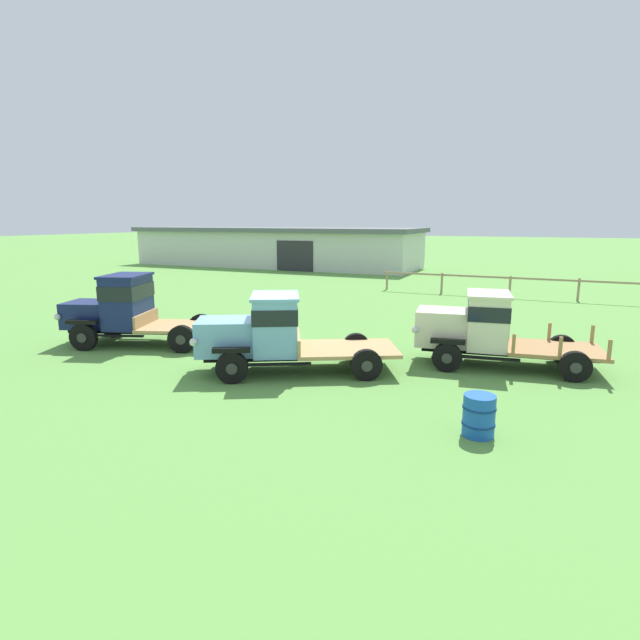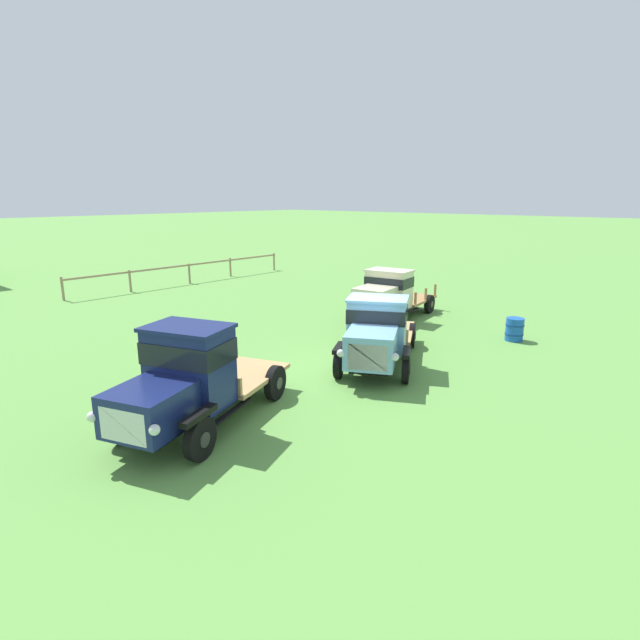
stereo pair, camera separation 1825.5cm
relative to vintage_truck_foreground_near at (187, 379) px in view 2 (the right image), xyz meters
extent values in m
plane|color=#5B9342|center=(5.52, -0.41, -1.17)|extent=(240.00, 240.00, 0.00)
cylinder|color=#997F60|center=(3.97, 16.22, -0.59)|extent=(0.12, 0.12, 1.15)
cylinder|color=#997F60|center=(7.23, 15.85, -0.59)|extent=(0.12, 0.12, 1.15)
cylinder|color=#997F60|center=(10.78, 15.72, -0.59)|extent=(0.12, 0.12, 1.15)
cylinder|color=#997F60|center=(14.00, 16.03, -0.59)|extent=(0.12, 0.12, 1.15)
cylinder|color=#997F60|center=(17.64, 15.92, -0.59)|extent=(0.12, 0.12, 1.15)
cube|color=#997F60|center=(10.81, 15.94, -0.13)|extent=(13.86, 0.08, 0.10)
cylinder|color=black|center=(-0.58, -1.19, -0.74)|extent=(0.87, 0.46, 0.86)
cylinder|color=#2D2D2D|center=(-0.54, -1.30, -0.74)|extent=(0.29, 0.13, 0.30)
cylinder|color=black|center=(-1.20, 0.56, -0.74)|extent=(0.87, 0.46, 0.86)
cylinder|color=#2D2D2D|center=(-1.24, 0.67, -0.74)|extent=(0.29, 0.13, 0.30)
cylinder|color=black|center=(2.39, -0.14, -0.74)|extent=(0.87, 0.46, 0.86)
cylinder|color=#2D2D2D|center=(2.43, -0.25, -0.74)|extent=(0.29, 0.13, 0.30)
cylinder|color=black|center=(1.77, 1.61, -0.74)|extent=(0.87, 0.46, 0.86)
cylinder|color=#2D2D2D|center=(1.73, 1.72, -0.74)|extent=(0.29, 0.13, 0.30)
cube|color=black|center=(0.54, 0.19, -0.66)|extent=(4.63, 2.48, 0.12)
cube|color=#141E51|center=(-1.10, -0.39, -0.18)|extent=(1.83, 1.72, 0.83)
cube|color=silver|center=(-1.77, -0.62, -0.22)|extent=(0.40, 0.99, 0.62)
sphere|color=silver|center=(-1.54, -1.29, -0.16)|extent=(0.20, 0.20, 0.20)
sphere|color=silver|center=(-2.01, 0.03, -0.16)|extent=(0.20, 0.20, 0.20)
cube|color=black|center=(-0.58, -1.19, -0.26)|extent=(1.00, 0.52, 0.12)
cube|color=black|center=(-1.20, 0.56, -0.26)|extent=(1.00, 0.52, 0.12)
cube|color=#141E51|center=(0.11, 0.04, 0.23)|extent=(1.57, 1.91, 1.65)
cube|color=black|center=(0.11, 0.04, 0.60)|extent=(1.62, 1.96, 0.46)
cube|color=#141E51|center=(0.11, 0.04, 1.09)|extent=(1.69, 2.01, 0.08)
cube|color=black|center=(0.52, -0.79, -0.68)|extent=(1.48, 0.64, 0.05)
cube|color=black|center=(-0.09, 0.94, -0.68)|extent=(1.48, 0.64, 0.05)
cube|color=tan|center=(1.74, 0.62, -0.55)|extent=(2.88, 2.59, 0.10)
cube|color=tan|center=(0.66, 0.23, -0.32)|extent=(0.67, 1.70, 0.44)
cylinder|color=black|center=(5.46, -1.98, -0.76)|extent=(0.80, 0.54, 0.81)
cylinder|color=#2D2D2D|center=(5.51, -2.07, -0.76)|extent=(0.26, 0.16, 0.28)
cylinder|color=black|center=(4.60, -0.36, -0.76)|extent=(0.80, 0.54, 0.81)
cylinder|color=#2D2D2D|center=(4.55, -0.27, -0.76)|extent=(0.26, 0.16, 0.28)
cylinder|color=black|center=(8.44, -0.37, -0.76)|extent=(0.80, 0.54, 0.81)
cylinder|color=#2D2D2D|center=(8.49, -0.47, -0.76)|extent=(0.26, 0.16, 0.28)
cylinder|color=black|center=(7.57, 1.24, -0.76)|extent=(0.80, 0.54, 0.81)
cylinder|color=#2D2D2D|center=(7.52, 1.33, -0.76)|extent=(0.26, 0.16, 0.28)
cube|color=black|center=(6.50, -0.38, -0.68)|extent=(4.76, 3.20, 0.12)
cube|color=#70A3D1|center=(4.83, -1.28, -0.17)|extent=(1.93, 1.84, 0.91)
cube|color=silver|center=(4.20, -1.62, -0.21)|extent=(0.53, 0.92, 0.68)
sphere|color=silver|center=(4.52, -2.23, -0.14)|extent=(0.20, 0.20, 0.20)
sphere|color=silver|center=(3.86, -1.02, -0.14)|extent=(0.20, 0.20, 0.20)
cube|color=black|center=(5.46, -1.98, -0.31)|extent=(0.91, 0.62, 0.12)
cube|color=black|center=(4.60, -0.36, -0.31)|extent=(0.91, 0.62, 0.12)
cube|color=#70A3D1|center=(5.98, -0.66, 0.12)|extent=(1.75, 1.95, 1.47)
cube|color=black|center=(5.98, -0.66, 0.45)|extent=(1.80, 2.00, 0.41)
cube|color=#70A3D1|center=(5.98, -0.66, 0.89)|extent=(1.88, 2.07, 0.08)
cube|color=black|center=(6.51, -1.39, -0.70)|extent=(1.44, 0.86, 0.05)
cube|color=black|center=(5.66, 0.19, -0.70)|extent=(1.44, 0.86, 0.05)
cube|color=tan|center=(7.65, 0.24, -0.57)|extent=(3.24, 2.92, 0.10)
cube|color=tan|center=(6.51, -0.37, -0.34)|extent=(0.90, 1.57, 0.44)
cylinder|color=black|center=(10.17, 1.23, -0.77)|extent=(0.81, 0.31, 0.79)
cylinder|color=#2D2D2D|center=(10.18, 1.12, -0.77)|extent=(0.28, 0.07, 0.28)
cylinder|color=black|center=(9.90, 3.10, -0.77)|extent=(0.81, 0.31, 0.79)
cylinder|color=#2D2D2D|center=(9.88, 3.21, -0.77)|extent=(0.28, 0.07, 0.28)
cylinder|color=black|center=(13.26, 1.68, -0.77)|extent=(0.81, 0.31, 0.79)
cylinder|color=#2D2D2D|center=(13.28, 1.57, -0.77)|extent=(0.28, 0.07, 0.28)
cylinder|color=black|center=(12.99, 3.54, -0.77)|extent=(0.81, 0.31, 0.79)
cylinder|color=#2D2D2D|center=(12.98, 3.65, -0.77)|extent=(0.28, 0.07, 0.28)
cube|color=black|center=(11.56, 2.38, -0.69)|extent=(4.61, 1.67, 0.12)
cube|color=beige|center=(9.83, 2.14, -0.14)|extent=(1.57, 1.50, 0.99)
cube|color=silver|center=(9.16, 2.04, -0.19)|extent=(0.21, 1.03, 0.74)
sphere|color=silver|center=(9.25, 1.34, -0.11)|extent=(0.20, 0.20, 0.20)
sphere|color=silver|center=(9.05, 2.74, -0.11)|extent=(0.20, 0.20, 0.20)
cube|color=black|center=(10.17, 1.23, -0.33)|extent=(0.92, 0.33, 0.12)
cube|color=black|center=(9.90, 3.10, -0.33)|extent=(0.92, 0.33, 0.12)
cube|color=beige|center=(11.03, 2.31, 0.09)|extent=(1.26, 1.79, 1.45)
cube|color=black|center=(11.03, 2.31, 0.41)|extent=(1.31, 1.83, 0.40)
cube|color=beige|center=(11.03, 2.31, 0.85)|extent=(1.37, 1.88, 0.08)
cube|color=black|center=(11.26, 1.41, -0.71)|extent=(1.46, 0.35, 0.05)
cube|color=black|center=(11.00, 3.24, -0.71)|extent=(1.46, 0.35, 0.05)
cube|color=#9E7547|center=(12.76, 2.56, -0.58)|extent=(2.71, 2.21, 0.10)
cube|color=#9E7547|center=(11.79, 1.52, -0.28)|extent=(0.09, 0.09, 0.50)
cube|color=#9E7547|center=(11.54, 3.28, -0.28)|extent=(0.09, 0.09, 0.50)
cube|color=#9E7547|center=(12.89, 1.67, -0.28)|extent=(0.09, 0.09, 0.50)
cube|color=#9E7547|center=(12.64, 3.44, -0.28)|extent=(0.09, 0.09, 0.50)
cube|color=#9E7547|center=(13.99, 1.83, -0.28)|extent=(0.09, 0.09, 0.50)
cube|color=#9E7547|center=(13.73, 3.60, -0.28)|extent=(0.09, 0.09, 0.50)
cylinder|color=#1951B2|center=(11.46, -2.64, -0.77)|extent=(0.60, 0.60, 0.80)
cylinder|color=navy|center=(11.46, -2.64, -0.61)|extent=(0.63, 0.63, 0.03)
cylinder|color=navy|center=(11.46, -2.64, -0.93)|extent=(0.63, 0.63, 0.03)
camera|label=1|loc=(12.37, -11.94, 2.85)|focal=28.00mm
camera|label=2|loc=(-5.55, -8.59, 3.74)|focal=28.00mm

